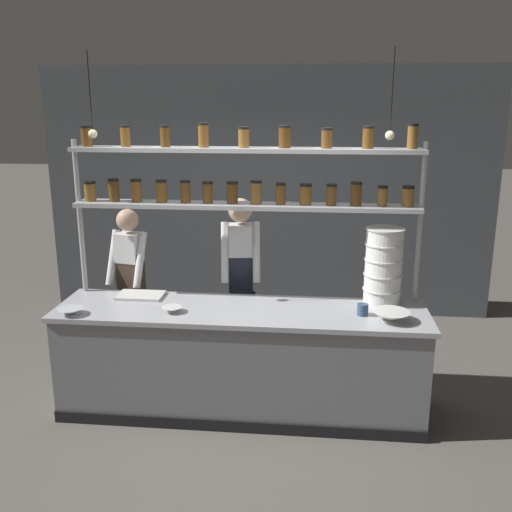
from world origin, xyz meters
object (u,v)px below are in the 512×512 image
Objects in this scene: chef_left at (131,281)px; serving_cup_front at (363,310)px; container_stack at (383,266)px; prep_bowl_center_front at (70,312)px; spice_shelf_unit at (244,185)px; prep_bowl_center_back at (172,310)px; prep_bowl_near_left at (391,316)px; cutting_board at (141,295)px; chef_center at (241,275)px.

serving_cup_front is at bearing -4.82° from chef_left.
container_stack is 3.21× the size of prep_bowl_center_front.
prep_bowl_center_back is at bearing -139.18° from spice_shelf_unit.
container_stack is 0.46m from serving_cup_front.
prep_bowl_near_left is 1.77× the size of prep_bowl_center_back.
chef_left is at bearing 162.55° from serving_cup_front.
chef_left reaches higher than cutting_board.
spice_shelf_unit is 14.62× the size of prep_bowl_center_front.
cutting_board is 4.25× the size of serving_cup_front.
prep_bowl_center_front is (-2.52, -0.55, -0.30)m from container_stack.
chef_center is (1.05, 0.04, 0.08)m from chef_left.
container_stack is at bearing 1.57° from cutting_board.
cutting_board is (-2.09, -0.06, -0.31)m from container_stack.
container_stack reaches higher than cutting_board.
chef_left is 0.96m from prep_bowl_center_back.
cutting_board is (-0.83, -0.45, -0.08)m from chef_center.
container_stack is 3.89× the size of prep_bowl_center_back.
serving_cup_front is (-0.18, -0.32, -0.28)m from container_stack.
cutting_board is 2.39× the size of prep_bowl_center_back.
prep_bowl_center_front is at bearing -167.67° from container_stack.
cutting_board is 2.15m from prep_bowl_near_left.
prep_bowl_near_left is (1.28, -0.82, -0.05)m from chef_center.
cutting_board is 1.97× the size of prep_bowl_center_front.
chef_center reaches higher than cutting_board.
cutting_board is 1.35× the size of prep_bowl_near_left.
container_stack is 1.63× the size of cutting_board.
container_stack is at bearing -25.17° from chef_center.
cutting_board is (0.22, -0.41, 0.00)m from chef_left.
serving_cup_front is at bearing -120.10° from container_stack.
prep_bowl_near_left reaches higher than cutting_board.
prep_bowl_center_front is (-2.54, -0.12, -0.01)m from prep_bowl_near_left.
spice_shelf_unit is at bearing 177.17° from container_stack.
prep_bowl_near_left is at bearing -27.83° from serving_cup_front.
chef_left is at bearing 127.78° from prep_bowl_center_back.
prep_bowl_center_back is at bearing 179.42° from prep_bowl_near_left.
spice_shelf_unit is 31.50× the size of serving_cup_front.
prep_bowl_center_back is at bearing -43.60° from cutting_board.
prep_bowl_center_front is at bearing -155.54° from spice_shelf_unit.
prep_bowl_near_left is (0.03, -0.43, -0.29)m from container_stack.
chef_center is 1.53m from prep_bowl_near_left.
chef_center is at bearing 36.91° from prep_bowl_center_front.
spice_shelf_unit reaches higher than cutting_board.
prep_bowl_center_back is (0.80, 0.14, -0.00)m from prep_bowl_center_front.
container_stack reaches higher than prep_bowl_center_front.
prep_bowl_near_left is at bearing -21.88° from spice_shelf_unit.
prep_bowl_center_front reaches higher than cutting_board.
prep_bowl_near_left is 1.46× the size of prep_bowl_center_front.
spice_shelf_unit is 4.55× the size of container_stack.
chef_left is at bearing 171.31° from container_stack.
spice_shelf_unit is 1.75m from prep_bowl_center_front.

